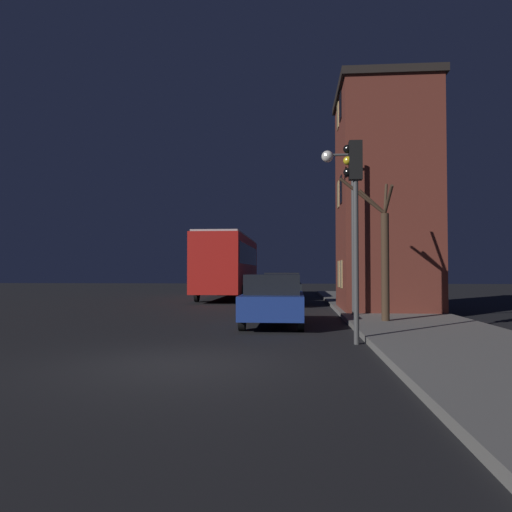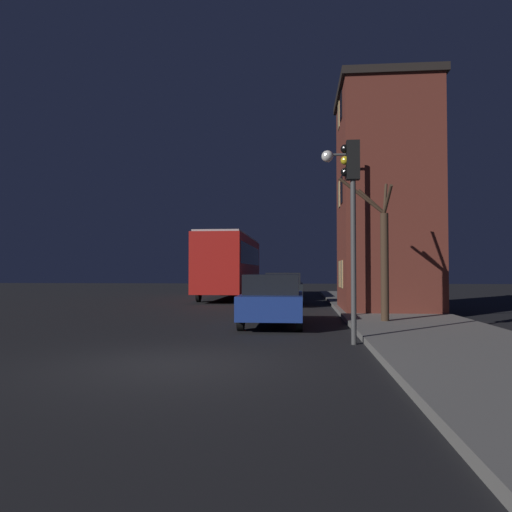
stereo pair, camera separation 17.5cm
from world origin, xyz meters
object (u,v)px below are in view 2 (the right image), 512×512
object	(u,v)px
traffic_light	(352,199)
car_near_lane	(273,300)
bus	(230,262)
car_mid_lane	(284,288)
car_far_lane	(287,285)
streetlamp	(343,201)
bare_tree	(383,253)

from	to	relation	value
traffic_light	car_near_lane	world-z (taller)	traffic_light
traffic_light	bus	xyz separation A→B (m)	(-5.53, 19.09, -1.07)
car_mid_lane	car_far_lane	distance (m)	7.66
car_near_lane	car_far_lane	distance (m)	17.28
car_near_lane	car_mid_lane	bearing A→B (deg)	89.93
bus	car_mid_lane	bearing A→B (deg)	-58.79
streetlamp	bus	world-z (taller)	streetlamp
bare_tree	car_mid_lane	distance (m)	9.98
streetlamp	bus	distance (m)	14.34
bus	car_mid_lane	distance (m)	6.92
bare_tree	car_mid_lane	world-z (taller)	bare_tree
traffic_light	car_far_lane	size ratio (longest dim) A/B	1.16
streetlamp	car_near_lane	distance (m)	4.76
traffic_light	bare_tree	distance (m)	4.36
traffic_light	car_mid_lane	distance (m)	13.68
car_near_lane	traffic_light	bearing A→B (deg)	-61.05
bare_tree	car_far_lane	size ratio (longest dim) A/B	1.09
traffic_light	car_far_lane	bearing A→B (deg)	95.62
traffic_light	car_mid_lane	size ratio (longest dim) A/B	1.01
bare_tree	car_far_lane	bearing A→B (deg)	101.29
car_mid_lane	car_far_lane	size ratio (longest dim) A/B	1.15
car_far_lane	car_mid_lane	bearing A→B (deg)	-89.71
streetlamp	traffic_light	bearing A→B (deg)	-92.97
car_near_lane	bare_tree	bearing A→B (deg)	5.41
bus	car_mid_lane	size ratio (longest dim) A/B	2.55
streetlamp	car_mid_lane	size ratio (longest dim) A/B	1.26
car_near_lane	car_mid_lane	distance (m)	9.62
streetlamp	bare_tree	bearing A→B (deg)	-64.72
streetlamp	bus	size ratio (longest dim) A/B	0.49
car_mid_lane	bare_tree	bearing A→B (deg)	-70.20
traffic_light	car_mid_lane	xyz separation A→B (m)	(-2.02, 13.30, -2.49)
car_near_lane	bus	bearing A→B (deg)	102.79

